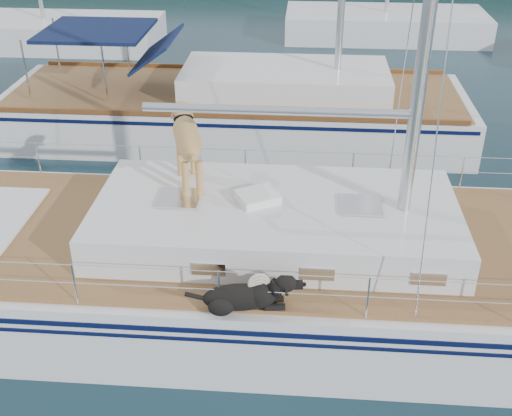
{
  "coord_description": "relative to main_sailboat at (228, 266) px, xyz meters",
  "views": [
    {
      "loc": [
        1.14,
        -7.97,
        6.29
      ],
      "look_at": [
        0.5,
        0.2,
        1.6
      ],
      "focal_mm": 45.0,
      "sensor_mm": 36.0,
      "label": 1
    }
  ],
  "objects": [
    {
      "name": "neighbor_sailboat",
      "position": [
        -0.48,
        6.6,
        -0.06
      ],
      "size": [
        11.0,
        3.5,
        13.3
      ],
      "color": "silver",
      "rests_on": "ground"
    },
    {
      "name": "ground",
      "position": [
        -0.09,
        -0.0,
        -0.68
      ],
      "size": [
        120.0,
        120.0,
        0.0
      ],
      "primitive_type": "plane",
      "color": "black",
      "rests_on": "ground"
    },
    {
      "name": "bg_boat_west",
      "position": [
        -8.09,
        14.0,
        -0.24
      ],
      "size": [
        8.0,
        3.0,
        11.65
      ],
      "color": "silver",
      "rests_on": "ground"
    },
    {
      "name": "main_sailboat",
      "position": [
        0.0,
        0.0,
        0.0
      ],
      "size": [
        12.0,
        3.87,
        14.01
      ],
      "color": "silver",
      "rests_on": "ground"
    },
    {
      "name": "bg_boat_center",
      "position": [
        3.91,
        16.0,
        -0.23
      ],
      "size": [
        7.2,
        3.0,
        11.65
      ],
      "color": "silver",
      "rests_on": "ground"
    }
  ]
}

